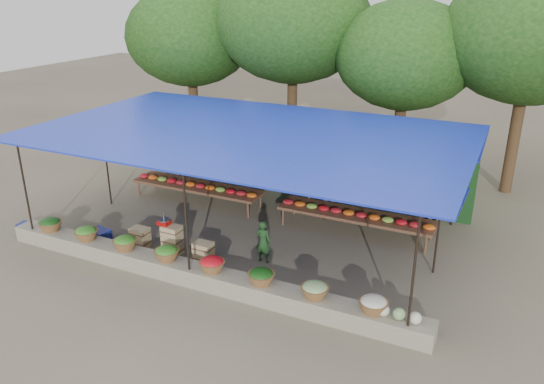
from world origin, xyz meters
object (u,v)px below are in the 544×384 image
at_px(blue_crate_front, 27,228).
at_px(blue_crate_back, 100,235).
at_px(crate_counter, 171,243).
at_px(vendor_seated, 263,242).
at_px(weighing_scale, 164,222).

xyz_separation_m(blue_crate_front, blue_crate_back, (2.11, 0.48, 0.02)).
height_order(crate_counter, blue_crate_front, crate_counter).
xyz_separation_m(vendor_seated, blue_crate_front, (-6.45, -1.31, -0.41)).
xyz_separation_m(crate_counter, blue_crate_front, (-4.23, -0.69, -0.17)).
distance_m(crate_counter, blue_crate_back, 2.14).
bearing_deg(blue_crate_back, vendor_seated, 20.41).
height_order(crate_counter, blue_crate_back, crate_counter).
relative_size(blue_crate_front, blue_crate_back, 0.87).
bearing_deg(vendor_seated, blue_crate_front, 14.09).
bearing_deg(weighing_scale, blue_crate_front, -170.37).
distance_m(weighing_scale, vendor_seated, 2.50).
xyz_separation_m(crate_counter, blue_crate_back, (-2.12, -0.21, -0.15)).
relative_size(crate_counter, weighing_scale, 7.29).
bearing_deg(blue_crate_front, weighing_scale, 1.11).
relative_size(crate_counter, vendor_seated, 2.17).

